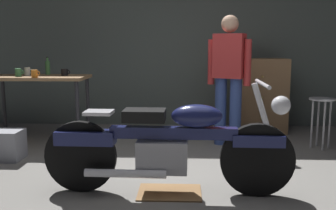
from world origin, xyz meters
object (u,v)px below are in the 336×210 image
Objects in this scene: bottle at (48,67)px; motorcycle at (170,144)px; person_standing at (229,74)px; mug_black_matte at (65,72)px; mug_white_ceramic at (28,71)px; wooden_dresser at (259,96)px; mug_green_speckled at (18,72)px; mug_orange_travel at (35,74)px; shop_stool at (322,109)px; storage_bin at (3,145)px.

motorcycle is at bearing -47.90° from bottle.
mug_black_matte is (-2.14, 0.03, 0.02)m from person_standing.
mug_white_ceramic is at bearing 139.74° from motorcycle.
wooden_dresser is 10.19× the size of mug_white_ceramic.
mug_orange_travel is at bearing -28.21° from mug_green_speckled.
mug_green_speckled is 0.42m from bottle.
mug_green_speckled reaches higher than mug_black_matte.
shop_stool is 3.32m from mug_black_matte.
mug_green_speckled is (-3.24, -0.91, 0.40)m from wooden_dresser.
bottle is at bearing 40.99° from mug_white_ceramic.
bottle reaches higher than mug_black_matte.
motorcycle reaches higher than shop_stool.
storage_bin is 3.97× the size of mug_green_speckled.
shop_stool is at bearing -161.40° from person_standing.
mug_white_ceramic reaches higher than mug_green_speckled.
bottle reaches higher than mug_green_speckled.
mug_white_ceramic is 0.15m from mug_green_speckled.
motorcycle is 2.80m from wooden_dresser.
wooden_dresser reaches higher than shop_stool.
person_standing is at bearing -4.98° from bottle.
person_standing is 6.93× the size of bottle.
person_standing reaches higher than storage_bin.
motorcycle is 2.30m from mug_black_matte.
mug_green_speckled is (-0.56, -0.14, 0.01)m from mug_black_matte.
motorcycle is 3.42× the size of shop_stool.
person_standing is at bearing 16.08° from storage_bin.
bottle is at bearing 147.84° from mug_black_matte.
person_standing is 1.04m from wooden_dresser.
person_standing is 1.52× the size of wooden_dresser.
shop_stool is 2.66× the size of bottle.
bottle is at bearing 77.38° from storage_bin.
person_standing is 15.30× the size of mug_orange_travel.
shop_stool is 3.82m from mug_white_ceramic.
mug_orange_travel is 0.98× the size of mug_green_speckled.
mug_white_ceramic is (-2.63, 0.03, 0.03)m from person_standing.
mug_white_ceramic is (-1.93, 1.73, 0.50)m from motorcycle.
bottle is at bearing 174.75° from shop_stool.
bottle is at bearing 89.71° from mug_orange_travel.
motorcycle is 9.09× the size of bottle.
bottle is (-3.58, 0.33, 0.50)m from shop_stool.
mug_green_speckled is at bearing 151.79° from mug_orange_travel.
motorcycle is at bearing -39.96° from mug_orange_travel.
mug_orange_travel reaches higher than storage_bin.
mug_orange_travel is at bearing -177.87° from shop_stool.
mug_white_ceramic is at bearing 179.97° from mug_black_matte.
motorcycle is 2.18m from storage_bin.
mug_black_matte is (0.29, 0.28, -0.00)m from mug_orange_travel.
shop_stool is 0.58× the size of wooden_dresser.
bottle reaches higher than mug_white_ceramic.
person_standing reaches higher than shop_stool.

